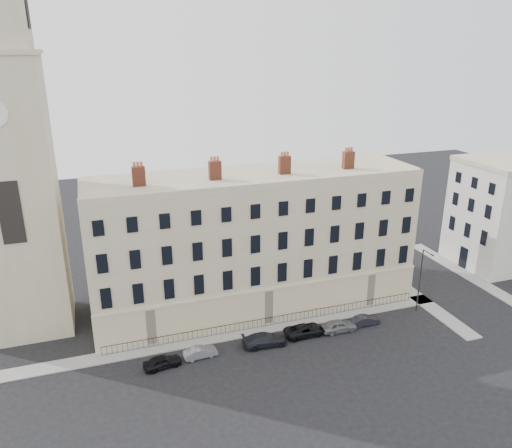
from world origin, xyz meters
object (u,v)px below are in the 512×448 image
(car_f, at_px, (365,320))
(car_c, at_px, (265,340))
(car_a, at_px, (162,362))
(car_b, at_px, (200,352))
(car_e, at_px, (339,326))
(streetlamp, at_px, (421,278))
(car_d, at_px, (305,330))

(car_f, bearing_deg, car_c, 91.70)
(car_a, bearing_deg, car_f, -96.78)
(car_b, height_order, car_f, car_b)
(car_b, relative_size, car_f, 1.00)
(car_e, height_order, car_f, car_e)
(car_c, height_order, streetlamp, streetlamp)
(car_c, height_order, car_d, car_c)
(car_c, bearing_deg, car_a, 94.80)
(car_b, xyz_separation_m, car_f, (18.21, 0.11, -0.00))
(car_d, height_order, car_f, car_d)
(car_d, bearing_deg, car_e, -98.56)
(car_c, xyz_separation_m, car_f, (11.64, 0.24, -0.12))
(car_a, distance_m, car_f, 21.96)
(car_f, bearing_deg, car_e, 95.12)
(car_f, bearing_deg, car_d, 89.00)
(car_d, height_order, streetlamp, streetlamp)
(car_b, distance_m, streetlamp, 25.69)
(streetlamp, bearing_deg, car_b, -171.21)
(car_e, bearing_deg, car_b, 91.46)
(car_d, height_order, car_e, car_e)
(car_a, xyz_separation_m, car_e, (18.61, 0.30, 0.05))
(streetlamp, bearing_deg, car_f, -167.30)
(car_a, height_order, car_e, car_e)
(car_e, relative_size, streetlamp, 0.52)
(car_a, distance_m, car_e, 18.61)
(car_b, distance_m, car_c, 6.57)
(car_b, xyz_separation_m, car_d, (11.15, 0.30, 0.06))
(car_a, bearing_deg, car_d, -95.35)
(car_a, distance_m, car_c, 10.31)
(car_c, distance_m, car_e, 8.30)
(car_c, bearing_deg, car_d, -81.70)
(car_d, xyz_separation_m, car_f, (7.06, -0.19, -0.06))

